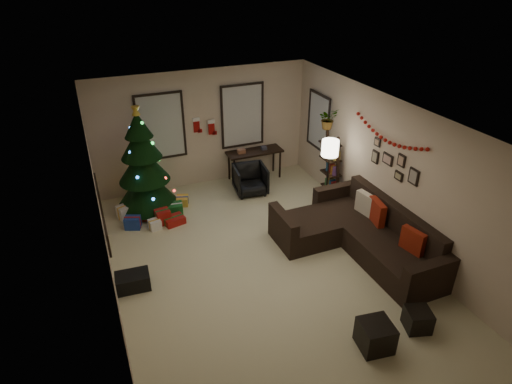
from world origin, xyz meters
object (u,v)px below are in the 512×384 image
(sofa, at_px, (359,235))
(bookshelf, at_px, (332,168))
(desk_chair, at_px, (250,180))
(desk, at_px, (255,154))
(christmas_tree, at_px, (143,168))

(sofa, xyz_separation_m, bookshelf, (0.48, 1.80, 0.47))
(sofa, relative_size, desk_chair, 4.40)
(desk, relative_size, desk_chair, 2.00)
(desk, height_order, desk_chair, desk)
(sofa, bearing_deg, desk_chair, 110.48)
(desk, xyz_separation_m, bookshelf, (1.14, -1.62, 0.13))
(christmas_tree, distance_m, desk, 2.75)
(sofa, bearing_deg, christmas_tree, 138.73)
(desk_chair, bearing_deg, sofa, -62.16)
(christmas_tree, distance_m, desk_chair, 2.40)
(sofa, xyz_separation_m, desk_chair, (-1.04, 2.77, 0.04))
(sofa, relative_size, desk, 2.19)
(sofa, distance_m, desk_chair, 2.96)
(christmas_tree, relative_size, desk_chair, 3.54)
(christmas_tree, distance_m, bookshelf, 3.99)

